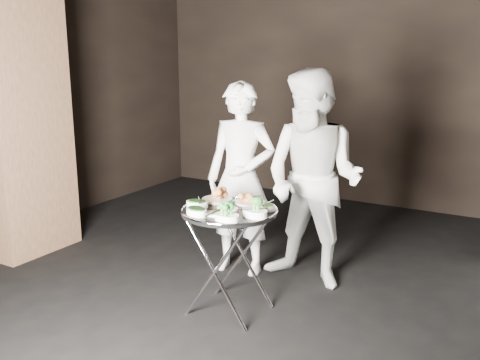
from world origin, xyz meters
The scene contains 17 objects.
floor centered at (0.00, 0.00, -0.03)m, with size 6.00×7.00×0.05m, color black.
wall_back centered at (0.00, 3.52, 1.50)m, with size 6.00×0.05×3.00m, color black.
column_left centered at (-2.58, 0.30, 1.50)m, with size 0.80×0.80×3.00m, color brown.
tray_stand centered at (-0.12, 0.17, 0.42)m, with size 0.51×0.43×0.75m.
serving_tray centered at (-0.12, 0.17, 0.76)m, with size 0.68×0.68×0.04m.
potato_plate_a centered at (-0.32, 0.32, 0.80)m, with size 0.22×0.22×0.08m.
potato_plate_b centered at (-0.07, 0.38, 0.80)m, with size 0.22×0.22×0.08m.
greens_bowl centered at (0.12, 0.29, 0.80)m, with size 0.11×0.11×0.06m.
asparagus_plate_a centered at (-0.14, 0.17, 0.78)m, with size 0.17×0.10×0.03m.
asparagus_plate_b centered at (-0.14, 0.01, 0.78)m, with size 0.18×0.10×0.04m.
spinach_bowl_a centered at (-0.35, 0.11, 0.80)m, with size 0.18×0.13×0.07m.
spinach_bowl_b centered at (-0.25, -0.05, 0.80)m, with size 0.19×0.15×0.07m.
broccoli_bowl_a centered at (0.11, 0.12, 0.80)m, with size 0.22×0.18×0.08m.
broccoli_bowl_b centered at (-0.01, -0.05, 0.80)m, with size 0.17×0.12×0.07m.
serving_utensils centered at (-0.11, 0.24, 0.82)m, with size 0.58×0.41×0.01m.
waiter_left centered at (-0.43, 0.87, 0.81)m, with size 0.59×0.39×1.62m, color silver.
waiter_right centered at (0.19, 0.93, 0.86)m, with size 0.84×0.65×1.72m, color silver.
Camera 1 is at (1.74, -2.88, 1.84)m, focal length 40.00 mm.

